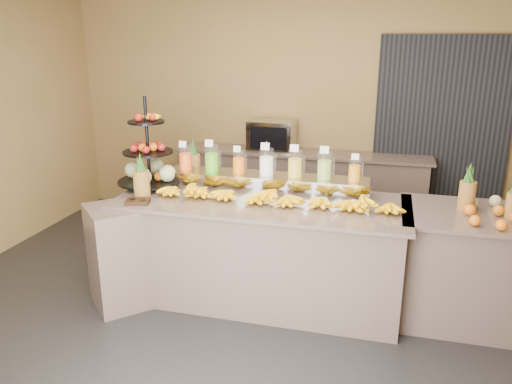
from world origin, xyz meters
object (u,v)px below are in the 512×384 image
at_px(right_fruit_pile, 489,208).
at_px(oven_warmer, 272,135).
at_px(fruit_stand, 153,164).
at_px(banana_heap, 274,195).
at_px(condiment_caddy, 138,202).
at_px(pitcher_tray, 266,183).

xyz_separation_m(right_fruit_pile, oven_warmer, (-2.16, 1.92, 0.11)).
bearing_deg(fruit_stand, oven_warmer, 87.54).
xyz_separation_m(fruit_stand, right_fruit_pile, (2.88, -0.13, -0.14)).
xyz_separation_m(banana_heap, oven_warmer, (-0.48, 1.99, 0.12)).
bearing_deg(condiment_caddy, fruit_stand, 100.85).
distance_m(condiment_caddy, right_fruit_pile, 2.81).
bearing_deg(pitcher_tray, fruit_stand, -173.07).
relative_size(pitcher_tray, banana_heap, 0.88).
height_order(pitcher_tray, oven_warmer, oven_warmer).
relative_size(pitcher_tray, condiment_caddy, 9.54).
bearing_deg(pitcher_tray, oven_warmer, 101.45).
bearing_deg(oven_warmer, banana_heap, -75.12).
bearing_deg(right_fruit_pile, pitcher_tray, 172.06).
bearing_deg(condiment_caddy, oven_warmer, 74.87).
bearing_deg(banana_heap, condiment_caddy, -164.29).
distance_m(pitcher_tray, oven_warmer, 1.71).
bearing_deg(pitcher_tray, banana_heap, -66.36).
relative_size(pitcher_tray, fruit_stand, 2.22).
bearing_deg(oven_warmer, right_fruit_pile, -40.32).
relative_size(pitcher_tray, right_fruit_pile, 4.11).
distance_m(pitcher_tray, right_fruit_pile, 1.84).
height_order(condiment_caddy, oven_warmer, oven_warmer).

